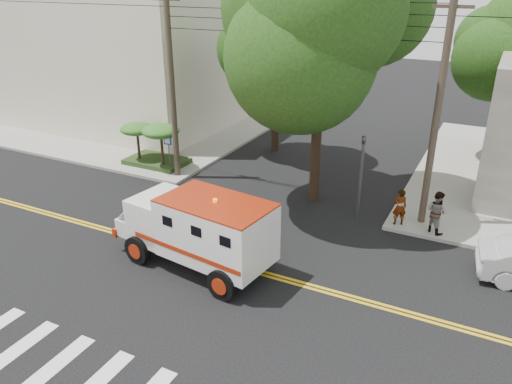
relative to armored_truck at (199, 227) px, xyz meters
The scene contains 13 objects.
ground 1.63m from the armored_truck, 87.13° to the left, with size 100.00×100.00×0.00m, color black.
sidewalk_nw 19.53m from the armored_truck, 133.76° to the left, with size 17.00×17.00×0.15m, color gray.
building_left 22.25m from the armored_truck, 134.82° to the left, with size 16.00×14.00×10.00m, color beige.
utility_pole_left 9.11m from the armored_truck, 130.30° to the left, with size 0.28×0.28×9.00m, color #382D23.
utility_pole_right 9.73m from the armored_truck, 46.93° to the left, with size 0.28×0.28×9.00m, color #382D23.
tree_main 9.05m from the armored_truck, 73.82° to the left, with size 6.08×5.70×9.85m.
tree_left 13.31m from the armored_truck, 102.11° to the left, with size 4.48×4.20×7.70m.
traffic_signal 7.29m from the armored_truck, 58.18° to the left, with size 0.15×0.18×3.60m.
accessibility_sign 9.14m from the armored_truck, 132.47° to the left, with size 0.45×0.10×2.02m.
palm_planter 10.33m from the armored_truck, 135.84° to the left, with size 3.52×2.63×2.36m.
armored_truck is the anchor object (origin of this frame).
pedestrian_a 8.23m from the armored_truck, 47.67° to the left, with size 0.55×0.36×1.52m, color gray.
pedestrian_b 9.22m from the armored_truck, 41.24° to the left, with size 0.83×0.65×1.71m, color gray.
Camera 1 is at (8.49, -13.07, 9.45)m, focal length 35.00 mm.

